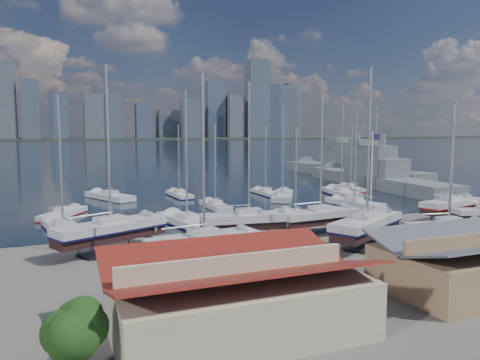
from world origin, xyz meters
name	(u,v)px	position (x,y,z in m)	size (l,w,h in m)	color
ground	(340,241)	(0.00, -10.00, 0.00)	(1400.00, 1400.00, 0.00)	#605E59
water	(90,147)	(0.00, 300.00, -0.15)	(1400.00, 600.00, 0.40)	#172136
far_shore	(73,139)	(0.00, 560.00, 1.10)	(1400.00, 80.00, 2.20)	#2D332D
skyline	(65,107)	(-7.83, 553.76, 39.09)	(639.14, 43.80, 107.69)	#475166
shed_red	(236,290)	(-18.00, -26.00, 2.32)	(14.70, 9.45, 4.51)	#BFB293
shed_grey	(468,260)	(0.00, -26.00, 2.15)	(12.60, 8.40, 4.17)	#8C6B4C
sailboat_cradle_0	(111,230)	(-22.55, -5.60, 2.15)	(11.16, 7.23, 17.45)	#2D2D33
sailboat_cradle_1	(204,243)	(-15.94, -13.61, 2.07)	(10.22, 4.19, 16.04)	#2D2D33
sailboat_cradle_2	(249,220)	(-8.52, -5.87, 2.10)	(10.36, 4.19, 16.40)	#2D2D33
sailboat_cradle_3	(367,225)	(1.12, -12.89, 2.15)	(11.01, 7.93, 17.48)	#2D2D33
sailboat_cradle_4	(320,216)	(-0.17, -6.44, 2.04)	(9.59, 3.45, 15.39)	#2D2D33
sailboat_cradle_5	(448,228)	(8.12, -16.40, 1.96)	(8.76, 3.56, 13.92)	#2D2D33
sailboat_cradle_6	(451,205)	(19.03, -6.29, 2.06)	(10.18, 4.93, 15.87)	#2D2D33
sailboat_moored_0	(63,230)	(-26.51, 5.10, 0.31)	(4.75, 11.10, 16.08)	black
sailboat_moored_1	(63,215)	(-26.24, 15.42, 0.31)	(6.81, 9.13, 13.60)	black
sailboat_moored_2	(110,198)	(-18.59, 29.20, 0.32)	(7.33, 11.31, 16.63)	black
sailboat_moored_3	(187,224)	(-12.60, 3.44, 0.31)	(5.39, 11.74, 16.95)	black
sailboat_moored_4	(215,207)	(-5.30, 14.03, 0.32)	(2.47, 8.65, 13.03)	black
sailboat_moored_5	(179,195)	(-7.11, 27.75, 0.31)	(2.98, 8.85, 13.04)	black
sailboat_moored_6	(295,217)	(1.69, 2.53, 0.31)	(2.59, 8.31, 12.32)	black
sailboat_moored_7	(283,197)	(8.27, 18.81, 0.32)	(8.21, 10.78, 16.29)	black
sailboat_moored_8	(265,193)	(7.85, 24.61, 0.31)	(2.44, 8.52, 12.71)	black
sailboat_moored_9	(354,204)	(14.86, 8.04, 0.32)	(4.88, 10.14, 14.77)	black
sailboat_moored_10	(341,194)	(19.69, 18.53, 0.31)	(5.04, 11.46, 16.58)	black
sailboat_moored_11	(350,189)	(25.62, 24.06, 0.31)	(3.90, 8.76, 12.66)	black
naval_ship_east	(375,178)	(34.20, 27.82, 1.66)	(11.24, 44.82, 17.99)	slate
naval_ship_west	(350,170)	(41.86, 47.01, 1.66)	(11.54, 46.78, 18.17)	slate
car_a	(267,276)	(-12.97, -19.58, 0.64)	(1.52, 3.77, 1.29)	gray
car_b	(304,273)	(-10.23, -20.24, 0.76)	(1.61, 4.62, 1.52)	gray
car_c	(439,253)	(3.82, -19.59, 0.69)	(2.30, 4.99, 1.39)	gray
tree	(77,327)	(-26.79, -28.58, 2.59)	(2.81, 2.81, 4.01)	#332319
flagpole	(372,175)	(5.98, -7.30, 6.47)	(1.00, 0.12, 11.31)	white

